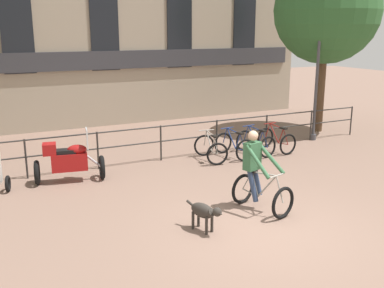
{
  "coord_description": "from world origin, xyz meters",
  "views": [
    {
      "loc": [
        -4.83,
        -6.63,
        3.76
      ],
      "look_at": [
        -0.14,
        2.86,
        1.05
      ],
      "focal_mm": 42.0,
      "sensor_mm": 36.0,
      "label": 1
    }
  ],
  "objects_px": {
    "street_lamp": "(317,71)",
    "parked_bicycle_mid_right": "(256,143)",
    "cyclist_with_bike": "(258,175)",
    "parked_bicycle_mid_left": "(234,146)",
    "dog": "(204,212)",
    "parked_motorcycle": "(69,160)",
    "parked_bicycle_far_end": "(276,140)",
    "parked_bicycle_near_lamp": "(211,149)"
  },
  "relations": [
    {
      "from": "street_lamp",
      "to": "parked_bicycle_mid_right",
      "type": "bearing_deg",
      "value": -167.07
    },
    {
      "from": "cyclist_with_bike",
      "to": "parked_bicycle_mid_left",
      "type": "distance_m",
      "value": 4.06
    },
    {
      "from": "dog",
      "to": "parked_bicycle_mid_right",
      "type": "height_order",
      "value": "parked_bicycle_mid_right"
    },
    {
      "from": "parked_motorcycle",
      "to": "parked_bicycle_mid_right",
      "type": "height_order",
      "value": "parked_motorcycle"
    },
    {
      "from": "parked_motorcycle",
      "to": "parked_bicycle_mid_right",
      "type": "distance_m",
      "value": 5.7
    },
    {
      "from": "parked_bicycle_far_end",
      "to": "parked_bicycle_near_lamp",
      "type": "bearing_deg",
      "value": -5.32
    },
    {
      "from": "parked_motorcycle",
      "to": "parked_bicycle_near_lamp",
      "type": "relative_size",
      "value": 1.52
    },
    {
      "from": "cyclist_with_bike",
      "to": "street_lamp",
      "type": "distance_m",
      "value": 7.05
    },
    {
      "from": "dog",
      "to": "parked_bicycle_mid_right",
      "type": "relative_size",
      "value": 0.74
    },
    {
      "from": "dog",
      "to": "parked_bicycle_near_lamp",
      "type": "bearing_deg",
      "value": 40.3
    },
    {
      "from": "dog",
      "to": "street_lamp",
      "type": "distance_m",
      "value": 8.6
    },
    {
      "from": "parked_bicycle_mid_right",
      "to": "dog",
      "type": "bearing_deg",
      "value": 36.81
    },
    {
      "from": "parked_bicycle_near_lamp",
      "to": "parked_bicycle_mid_right",
      "type": "bearing_deg",
      "value": -173.23
    },
    {
      "from": "parked_bicycle_near_lamp",
      "to": "street_lamp",
      "type": "height_order",
      "value": "street_lamp"
    },
    {
      "from": "parked_motorcycle",
      "to": "parked_bicycle_mid_right",
      "type": "relative_size",
      "value": 1.49
    },
    {
      "from": "parked_bicycle_far_end",
      "to": "street_lamp",
      "type": "distance_m",
      "value": 2.96
    },
    {
      "from": "cyclist_with_bike",
      "to": "parked_bicycle_near_lamp",
      "type": "xyz_separation_m",
      "value": [
        0.87,
        3.68,
        -0.41
      ]
    },
    {
      "from": "cyclist_with_bike",
      "to": "parked_bicycle_far_end",
      "type": "height_order",
      "value": "cyclist_with_bike"
    },
    {
      "from": "parked_bicycle_near_lamp",
      "to": "street_lamp",
      "type": "bearing_deg",
      "value": -164.83
    },
    {
      "from": "parked_bicycle_mid_right",
      "to": "parked_bicycle_near_lamp",
      "type": "bearing_deg",
      "value": -9.42
    },
    {
      "from": "parked_bicycle_far_end",
      "to": "street_lamp",
      "type": "xyz_separation_m",
      "value": [
        2.06,
        0.66,
        2.02
      ]
    },
    {
      "from": "cyclist_with_bike",
      "to": "parked_bicycle_near_lamp",
      "type": "bearing_deg",
      "value": 61.8
    },
    {
      "from": "dog",
      "to": "parked_bicycle_near_lamp",
      "type": "height_order",
      "value": "parked_bicycle_near_lamp"
    },
    {
      "from": "parked_bicycle_mid_left",
      "to": "parked_motorcycle",
      "type": "bearing_deg",
      "value": -5.72
    },
    {
      "from": "parked_motorcycle",
      "to": "parked_bicycle_far_end",
      "type": "bearing_deg",
      "value": -78.98
    },
    {
      "from": "parked_bicycle_near_lamp",
      "to": "parked_bicycle_far_end",
      "type": "distance_m",
      "value": 2.38
    },
    {
      "from": "parked_bicycle_near_lamp",
      "to": "parked_bicycle_mid_right",
      "type": "distance_m",
      "value": 1.58
    },
    {
      "from": "parked_bicycle_mid_left",
      "to": "street_lamp",
      "type": "distance_m",
      "value": 4.22
    },
    {
      "from": "parked_motorcycle",
      "to": "parked_bicycle_mid_right",
      "type": "xyz_separation_m",
      "value": [
        5.7,
        0.09,
        -0.2
      ]
    },
    {
      "from": "parked_bicycle_mid_left",
      "to": "parked_bicycle_far_end",
      "type": "relative_size",
      "value": 1.01
    },
    {
      "from": "parked_bicycle_mid_right",
      "to": "parked_bicycle_far_end",
      "type": "bearing_deg",
      "value": 170.58
    },
    {
      "from": "cyclist_with_bike",
      "to": "parked_bicycle_mid_left",
      "type": "bearing_deg",
      "value": 50.79
    },
    {
      "from": "cyclist_with_bike",
      "to": "street_lamp",
      "type": "xyz_separation_m",
      "value": [
        5.31,
        4.34,
        1.62
      ]
    },
    {
      "from": "cyclist_with_bike",
      "to": "parked_bicycle_near_lamp",
      "type": "distance_m",
      "value": 3.8
    },
    {
      "from": "cyclist_with_bike",
      "to": "street_lamp",
      "type": "bearing_deg",
      "value": 24.36
    },
    {
      "from": "parked_bicycle_mid_left",
      "to": "parked_bicycle_far_end",
      "type": "xyz_separation_m",
      "value": [
        1.58,
        -0.0,
        0.0
      ]
    },
    {
      "from": "parked_bicycle_near_lamp",
      "to": "parked_bicycle_mid_right",
      "type": "height_order",
      "value": "same"
    },
    {
      "from": "parked_bicycle_near_lamp",
      "to": "parked_bicycle_mid_left",
      "type": "xyz_separation_m",
      "value": [
        0.79,
        -0.0,
        0.0
      ]
    },
    {
      "from": "parked_motorcycle",
      "to": "parked_bicycle_far_end",
      "type": "height_order",
      "value": "parked_motorcycle"
    },
    {
      "from": "dog",
      "to": "parked_bicycle_far_end",
      "type": "bearing_deg",
      "value": 21.36
    },
    {
      "from": "dog",
      "to": "parked_bicycle_far_end",
      "type": "xyz_separation_m",
      "value": [
        4.78,
        4.16,
        -0.04
      ]
    },
    {
      "from": "cyclist_with_bike",
      "to": "parked_bicycle_mid_right",
      "type": "bearing_deg",
      "value": 41.41
    }
  ]
}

